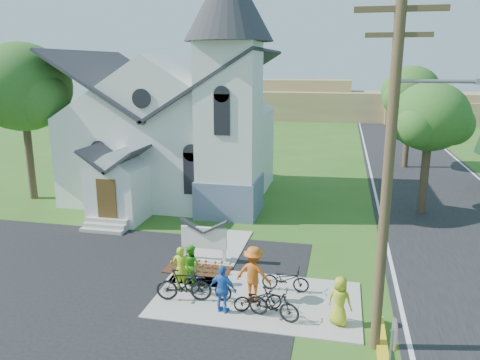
% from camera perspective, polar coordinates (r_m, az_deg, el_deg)
% --- Properties ---
extents(ground, '(120.00, 120.00, 0.00)m').
position_cam_1_polar(ground, '(16.53, -3.53, -14.65)').
color(ground, '#315A19').
rests_on(ground, ground).
extents(road, '(8.00, 90.00, 0.02)m').
position_cam_1_polar(road, '(30.57, 23.15, -2.16)').
color(road, black).
rests_on(road, ground).
extents(sidewalk, '(7.00, 4.00, 0.05)m').
position_cam_1_polar(sidewalk, '(16.65, 2.08, -14.32)').
color(sidewalk, '#A09A90').
rests_on(sidewalk, ground).
extents(church, '(12.35, 12.00, 13.00)m').
position_cam_1_polar(church, '(28.22, -7.50, 8.44)').
color(church, silver).
rests_on(church, ground).
extents(church_sign, '(2.20, 0.40, 1.70)m').
position_cam_1_polar(church_sign, '(19.20, -4.42, -7.08)').
color(church_sign, '#A09A90').
rests_on(church_sign, ground).
extents(flower_bed, '(2.60, 1.10, 0.07)m').
position_cam_1_polar(flower_bed, '(18.80, -5.17, -10.86)').
color(flower_bed, '#351A0E').
rests_on(flower_bed, ground).
extents(utility_pole, '(3.45, 0.28, 10.00)m').
position_cam_1_polar(utility_pole, '(12.75, 17.96, 1.93)').
color(utility_pole, '#483724').
rests_on(utility_pole, ground).
extents(stop_sign, '(0.11, 0.76, 2.48)m').
position_cam_1_polar(stop_sign, '(11.58, 18.15, -18.76)').
color(stop_sign, gray).
rests_on(stop_sign, ground).
extents(tree_lot_corner, '(5.60, 5.60, 9.15)m').
position_cam_1_polar(tree_lot_corner, '(30.02, -25.03, 10.20)').
color(tree_lot_corner, '#36291D').
rests_on(tree_lot_corner, ground).
extents(tree_road_near, '(4.00, 4.00, 7.05)m').
position_cam_1_polar(tree_road_near, '(26.44, 22.16, 7.08)').
color(tree_road_near, '#36291D').
rests_on(tree_road_near, ground).
extents(tree_road_mid, '(4.40, 4.40, 7.80)m').
position_cam_1_polar(tree_road_mid, '(38.31, 20.11, 9.95)').
color(tree_road_mid, '#36291D').
rests_on(tree_road_mid, ground).
extents(distant_hills, '(61.00, 10.00, 5.60)m').
position_cam_1_polar(distant_hills, '(70.50, 11.96, 9.01)').
color(distant_hills, '#8C6F4E').
rests_on(distant_hills, ground).
extents(cyclist_0, '(0.60, 0.40, 1.63)m').
position_cam_1_polar(cyclist_0, '(17.00, -7.21, -10.64)').
color(cyclist_0, '#9DC216').
rests_on(cyclist_0, sidewalk).
extents(bike_0, '(1.97, 1.04, 0.98)m').
position_cam_1_polar(bike_0, '(16.55, -4.01, -12.50)').
color(bike_0, black).
rests_on(bike_0, sidewalk).
extents(cyclist_1, '(0.91, 0.82, 1.52)m').
position_cam_1_polar(cyclist_1, '(17.39, -6.01, -10.22)').
color(cyclist_1, green).
rests_on(cyclist_1, sidewalk).
extents(bike_1, '(1.96, 0.86, 1.14)m').
position_cam_1_polar(bike_1, '(16.37, -6.86, -12.59)').
color(bike_1, black).
rests_on(bike_1, sidewalk).
extents(cyclist_2, '(1.01, 0.60, 1.61)m').
position_cam_1_polar(cyclist_2, '(15.48, -2.10, -13.16)').
color(cyclist_2, blue).
rests_on(cyclist_2, sidewalk).
extents(bike_2, '(1.69, 1.07, 0.84)m').
position_cam_1_polar(bike_2, '(15.74, 2.19, -14.26)').
color(bike_2, black).
rests_on(bike_2, sidewalk).
extents(cyclist_3, '(1.37, 0.96, 1.93)m').
position_cam_1_polar(cyclist_3, '(16.14, 1.67, -11.34)').
color(cyclist_3, '#C75716').
rests_on(cyclist_3, sidewalk).
extents(bike_3, '(1.80, 0.90, 1.04)m').
position_cam_1_polar(bike_3, '(15.27, 4.11, -14.81)').
color(bike_3, black).
rests_on(bike_3, sidewalk).
extents(cyclist_4, '(0.90, 0.75, 1.57)m').
position_cam_1_polar(cyclist_4, '(15.15, 12.06, -14.20)').
color(cyclist_4, '#A1AF20').
rests_on(cyclist_4, sidewalk).
extents(bike_4, '(1.70, 0.62, 0.89)m').
position_cam_1_polar(bike_4, '(17.02, 5.56, -11.94)').
color(bike_4, black).
rests_on(bike_4, sidewalk).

